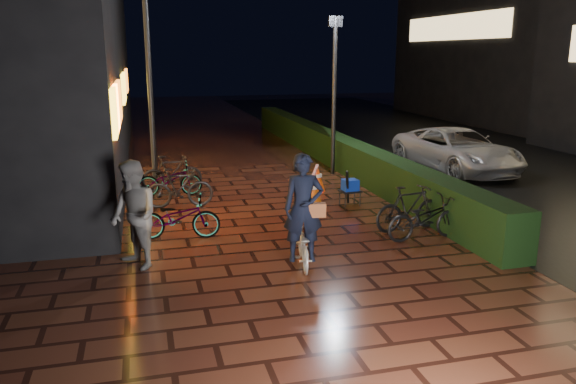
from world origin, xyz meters
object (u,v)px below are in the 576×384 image
object	(u,v)px
van	(457,150)
traffic_barrier	(315,184)
bystander_person	(134,215)
cart_assembly	(350,186)
cyclist	(303,225)

from	to	relation	value
van	traffic_barrier	bearing A→B (deg)	-163.78
bystander_person	van	world-z (taller)	bystander_person
traffic_barrier	cart_assembly	size ratio (longest dim) A/B	1.90
traffic_barrier	cart_assembly	world-z (taller)	cart_assembly
bystander_person	traffic_barrier	size ratio (longest dim) A/B	1.07
van	cyclist	size ratio (longest dim) A/B	2.36
cart_assembly	bystander_person	bearing A→B (deg)	-149.98
cart_assembly	traffic_barrier	bearing A→B (deg)	120.72
bystander_person	cyclist	world-z (taller)	cyclist
cyclist	traffic_barrier	bearing A→B (deg)	70.17
van	traffic_barrier	distance (m)	5.81
traffic_barrier	bystander_person	bearing A→B (deg)	-138.87
bystander_person	traffic_barrier	bearing A→B (deg)	102.22
bystander_person	traffic_barrier	xyz separation A→B (m)	(4.50, 3.93, -0.59)
van	cyclist	distance (m)	9.76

